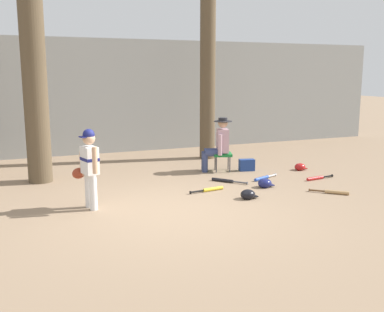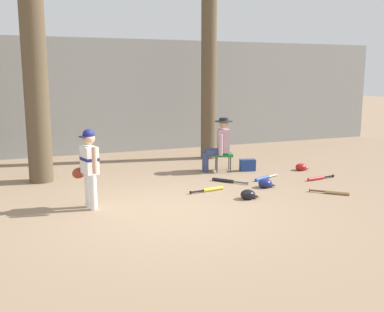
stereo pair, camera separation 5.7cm
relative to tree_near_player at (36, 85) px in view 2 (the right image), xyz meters
name	(u,v)px [view 2 (the right image)]	position (x,y,z in m)	size (l,w,h in m)	color
ground_plane	(171,212)	(1.76, -2.93, -1.94)	(60.00, 60.00, 0.00)	#897056
concrete_back_wall	(99,97)	(1.76, 2.96, -0.40)	(18.00, 0.36, 3.08)	gray
tree_near_player	(36,85)	(0.00, 0.00, 0.00)	(0.77, 0.77, 4.67)	brown
tree_behind_spectator	(209,48)	(4.20, 1.08, 0.84)	(0.55, 0.55, 6.11)	brown
young_ballplayer	(89,164)	(0.61, -2.25, -1.20)	(0.41, 0.57, 1.31)	white
folding_stool	(223,155)	(3.85, -0.51, -1.58)	(0.51, 0.51, 0.41)	#196B2D
seated_spectator	(219,143)	(3.76, -0.47, -1.30)	(0.68, 0.54, 1.20)	navy
handbag_beside_stool	(248,165)	(4.38, -0.68, -1.81)	(0.34, 0.18, 0.26)	navy
bat_black_composite	(226,181)	(3.44, -1.48, -1.91)	(0.54, 0.63, 0.07)	black
bat_red_barrel	(318,178)	(5.30, -2.00, -1.91)	(0.71, 0.15, 0.07)	red
bat_yellow_trainer	(211,189)	(2.87, -2.00, -1.91)	(0.71, 0.16, 0.07)	yellow
bat_wood_tan	(334,192)	(4.87, -3.04, -1.91)	(0.56, 0.53, 0.07)	tan
bat_blue_youth	(264,178)	(4.27, -1.57, -1.91)	(0.68, 0.32, 0.07)	#2347AD
batting_helmet_black	(248,195)	(3.26, -2.73, -1.86)	(0.31, 0.24, 0.18)	black
batting_helmet_navy	(265,183)	(3.96, -2.15, -1.86)	(0.32, 0.25, 0.18)	navy
batting_helmet_red	(301,167)	(5.53, -1.10, -1.87)	(0.29, 0.22, 0.17)	#A81919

